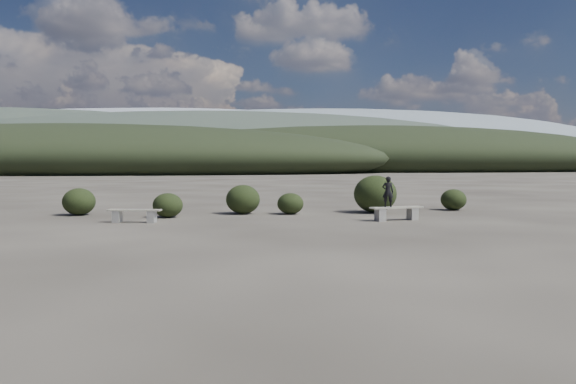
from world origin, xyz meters
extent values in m
plane|color=#2F2B25|center=(0.00, 0.00, 0.00)|extent=(1200.00, 1200.00, 0.00)
cube|color=slate|center=(-5.29, 6.28, 0.19)|extent=(0.30, 0.37, 0.38)
cube|color=slate|center=(-4.17, 6.06, 0.19)|extent=(0.30, 0.37, 0.38)
cube|color=gray|center=(-4.73, 6.17, 0.41)|extent=(1.76, 0.68, 0.05)
cube|color=slate|center=(3.30, 5.63, 0.21)|extent=(0.33, 0.40, 0.41)
cube|color=slate|center=(4.50, 5.88, 0.21)|extent=(0.33, 0.40, 0.41)
cube|color=gray|center=(3.90, 5.75, 0.44)|extent=(1.88, 0.76, 0.05)
imported|color=black|center=(3.57, 5.68, 0.97)|extent=(0.43, 0.35, 1.02)
ellipsoid|color=black|center=(-3.81, 7.75, 0.43)|extent=(1.06, 1.06, 0.87)
ellipsoid|color=black|center=(-1.11, 8.82, 0.55)|extent=(1.28, 1.28, 1.10)
ellipsoid|color=black|center=(0.66, 8.50, 0.40)|extent=(1.00, 1.00, 0.80)
ellipsoid|color=black|center=(4.01, 8.72, 0.72)|extent=(1.66, 1.66, 1.45)
ellipsoid|color=black|center=(7.49, 9.43, 0.43)|extent=(1.03, 1.03, 0.86)
ellipsoid|color=black|center=(-7.14, 9.05, 0.50)|extent=(1.18, 1.18, 1.00)
ellipsoid|color=black|center=(-25.00, 90.00, 2.70)|extent=(110.00, 40.00, 12.00)
ellipsoid|color=black|center=(35.00, 110.00, 3.15)|extent=(120.00, 44.00, 14.00)
ellipsoid|color=#323D32|center=(0.00, 160.00, 5.40)|extent=(190.00, 64.00, 24.00)
ellipsoid|color=gray|center=(70.00, 300.00, 9.90)|extent=(340.00, 110.00, 44.00)
ellipsoid|color=#9198A4|center=(-30.00, 400.00, 12.60)|extent=(460.00, 140.00, 56.00)
camera|label=1|loc=(-2.03, -12.38, 1.94)|focal=35.00mm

